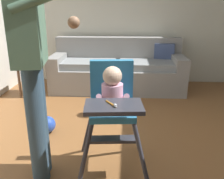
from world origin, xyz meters
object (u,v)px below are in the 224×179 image
adult_standing (32,59)px  sippy_cup (34,60)px  couch (118,70)px  high_chair (112,99)px  side_table (33,72)px  toy_ball (47,125)px  toy_ball_second (91,108)px

adult_standing → sippy_cup: 2.19m
couch → adult_standing: 2.54m
high_chair → side_table: size_ratio=1.82×
toy_ball → couch: bearing=66.0°
toy_ball_second → sippy_cup: 1.35m
couch → sippy_cup: bearing=-73.7°
couch → sippy_cup: size_ratio=22.19×
toy_ball → high_chair: bearing=-38.3°
toy_ball_second → sippy_cup: bearing=141.6°
couch → toy_ball_second: size_ratio=11.83×
toy_ball → sippy_cup: 1.48m
toy_ball → side_table: side_table is taller
couch → adult_standing: adult_standing is taller
couch → sippy_cup: couch is taller
toy_ball → sippy_cup: sippy_cup is taller
high_chair → adult_standing: adult_standing is taller
adult_standing → side_table: 2.25m
toy_ball_second → sippy_cup: sippy_cup is taller
sippy_cup → side_table: bearing=180.0°
high_chair → sippy_cup: bearing=-150.0°
high_chair → toy_ball: 1.13m
toy_ball → sippy_cup: size_ratio=1.92×
adult_standing → sippy_cup: size_ratio=17.45×
couch → high_chair: bearing=0.7°
high_chair → side_table: (-1.38, 1.90, -0.27)m
sippy_cup → toy_ball_second: bearing=-38.4°
toy_ball → adult_standing: bearing=-75.3°
toy_ball → side_table: bearing=115.2°
adult_standing → side_table: adult_standing is taller
adult_standing → toy_ball: (-0.19, 0.72, -0.90)m
high_chair → adult_standing: bearing=-84.4°
high_chair → adult_standing: size_ratio=0.54×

